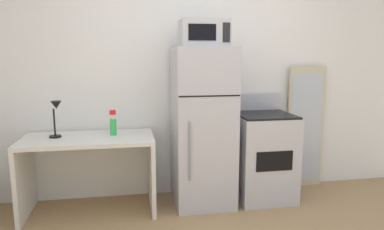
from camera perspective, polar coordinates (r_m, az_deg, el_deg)
The scene contains 8 objects.
wall_back_white at distance 3.91m, azimuth 0.53°, elevation 6.28°, with size 5.00×0.10×2.60m, color white.
desk at distance 3.61m, azimuth -16.22°, elevation -6.82°, with size 1.24×0.64×0.75m.
desk_lamp at distance 3.57m, azimuth -21.06°, elevation 0.33°, with size 0.14×0.12×0.35m.
spray_bottle at distance 3.56m, azimuth -12.56°, elevation -1.61°, with size 0.06×0.06×0.25m.
refrigerator at distance 3.61m, azimuth 1.74°, elevation -1.97°, with size 0.59×0.64×1.61m.
microwave at distance 3.52m, azimuth 1.89°, elevation 13.00°, with size 0.46×0.35×0.26m.
oven_range at distance 3.89m, azimuth 11.34°, elevation -6.41°, with size 0.59×0.61×1.10m.
leaning_mirror at distance 4.31m, azimuth 17.74°, elevation -1.91°, with size 0.44×0.03×1.40m.
Camera 1 is at (-0.73, -2.13, 1.53)m, focal length 33.15 mm.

